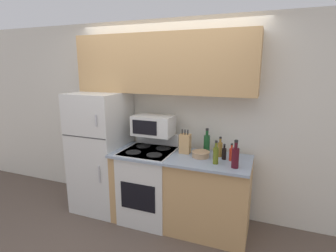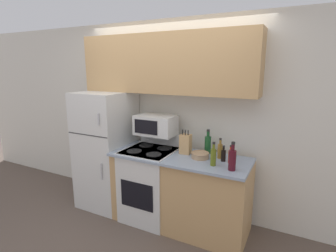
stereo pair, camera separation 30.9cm
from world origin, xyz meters
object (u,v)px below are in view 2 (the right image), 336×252
at_px(bottle_olive_oil, 213,156).
at_px(bottle_wine_green, 208,144).
at_px(microwave, 156,125).
at_px(knife_block, 186,144).
at_px(bottle_wine_red, 232,159).
at_px(bottle_soy_sauce, 223,155).
at_px(bowl, 200,155).
at_px(refrigerator, 107,149).
at_px(bottle_hot_sauce, 231,156).
at_px(bottle_vinegar, 220,150).
at_px(stove, 150,183).

height_order(bottle_olive_oil, bottle_wine_green, bottle_wine_green).
height_order(microwave, knife_block, microwave).
distance_m(microwave, knife_block, 0.48).
distance_m(bottle_wine_red, bottle_wine_green, 0.56).
height_order(microwave, bottle_wine_red, microwave).
xyz_separation_m(bottle_soy_sauce, bottle_wine_green, (-0.24, 0.18, 0.05)).
distance_m(bowl, bottle_wine_green, 0.22).
bearing_deg(refrigerator, bottle_wine_red, -6.97).
relative_size(refrigerator, bowl, 7.69).
xyz_separation_m(bottle_hot_sauce, bottle_wine_red, (0.07, -0.20, 0.04)).
bearing_deg(bottle_wine_red, refrigerator, 173.03).
height_order(refrigerator, bottle_wine_red, refrigerator).
height_order(microwave, bowl, microwave).
bearing_deg(bottle_olive_oil, bottle_wine_green, 116.92).
distance_m(knife_block, bowl, 0.25).
xyz_separation_m(refrigerator, knife_block, (1.19, 0.05, 0.23)).
bearing_deg(bottle_hot_sauce, knife_block, 173.01).
distance_m(bottle_soy_sauce, bottle_wine_green, 0.31).
xyz_separation_m(bottle_hot_sauce, bottle_soy_sauce, (-0.08, 0.02, -0.01)).
bearing_deg(bottle_wine_green, bottle_olive_oil, -63.08).
height_order(bowl, bottle_wine_green, bottle_wine_green).
bearing_deg(refrigerator, bottle_hot_sauce, -0.58).
relative_size(bottle_wine_green, bottle_vinegar, 1.25).
distance_m(bottle_hot_sauce, bottle_soy_sauce, 0.09).
bearing_deg(bottle_olive_oil, bottle_vinegar, 89.94).
bearing_deg(microwave, bottle_wine_green, 6.78).
xyz_separation_m(knife_block, bottle_wine_red, (0.63, -0.27, -0.00)).
height_order(stove, microwave, microwave).
height_order(knife_block, bottle_soy_sauce, knife_block).
relative_size(microwave, bottle_vinegar, 2.13).
distance_m(stove, bottle_wine_red, 1.23).
height_order(bottle_hot_sauce, bottle_soy_sauce, bottle_hot_sauce).
relative_size(refrigerator, bottle_soy_sauce, 9.00).
height_order(stove, bowl, stove).
relative_size(microwave, bottle_wine_red, 1.71).
bearing_deg(bottle_hot_sauce, bottle_soy_sauce, 169.52).
bearing_deg(refrigerator, knife_block, 2.49).
bearing_deg(bottle_vinegar, stove, -172.01).
bearing_deg(knife_block, microwave, 173.93).
bearing_deg(bottle_wine_green, bottle_soy_sauce, -36.75).
distance_m(knife_block, bottle_hot_sauce, 0.57).
relative_size(microwave, bowl, 2.43).
bearing_deg(bottle_wine_green, microwave, -173.22).
relative_size(stove, bottle_soy_sauce, 6.03).
bearing_deg(refrigerator, microwave, 7.57).
xyz_separation_m(bottle_wine_green, bottle_vinegar, (0.18, -0.11, -0.02)).
relative_size(bowl, bottle_olive_oil, 0.81).
relative_size(microwave, bottle_wine_green, 1.71).
bearing_deg(bottle_hot_sauce, bowl, -178.53).
bearing_deg(refrigerator, bottle_soy_sauce, -0.08).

